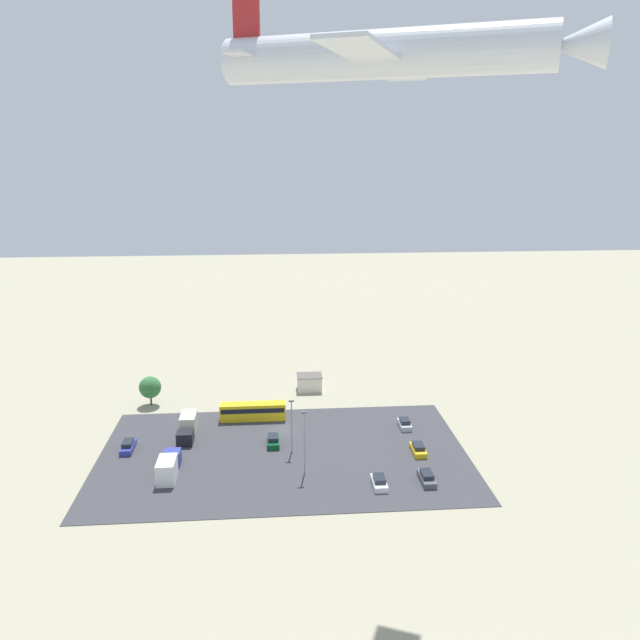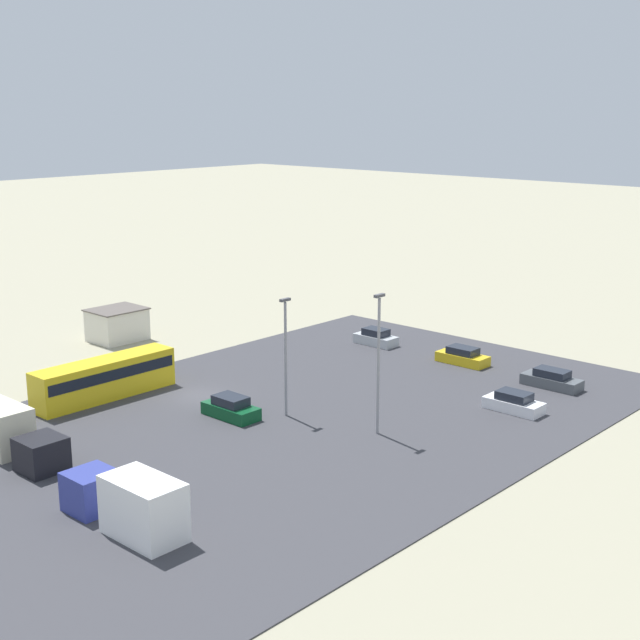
{
  "view_description": "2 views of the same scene",
  "coord_description": "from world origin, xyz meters",
  "px_view_note": "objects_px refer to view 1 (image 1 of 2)",
  "views": [
    {
      "loc": [
        1.47,
        98.97,
        45.42
      ],
      "look_at": [
        -4.62,
        23.3,
        25.52
      ],
      "focal_mm": 35.0,
      "sensor_mm": 36.0,
      "label": 1
    },
    {
      "loc": [
        42.21,
        51.4,
        21.98
      ],
      "look_at": [
        -3.02,
        10.22,
        7.2
      ],
      "focal_mm": 50.0,
      "sensor_mm": 36.0,
      "label": 2
    }
  ],
  "objects_px": {
    "shed_building": "(309,382)",
    "parked_car_1": "(418,449)",
    "parked_car_2": "(427,477)",
    "parked_car_4": "(405,424)",
    "parked_truck_1": "(188,427)",
    "bus": "(253,411)",
    "airplane": "(401,54)",
    "parked_car_0": "(128,446)",
    "parked_truck_0": "(168,466)",
    "parked_car_5": "(273,441)",
    "parked_car_3": "(379,482)"
  },
  "relations": [
    {
      "from": "parked_car_2",
      "to": "parked_car_3",
      "type": "distance_m",
      "value": 7.1
    },
    {
      "from": "parked_car_0",
      "to": "parked_truck_0",
      "type": "bearing_deg",
      "value": 131.05
    },
    {
      "from": "parked_car_4",
      "to": "airplane",
      "type": "xyz_separation_m",
      "value": [
        10.26,
        37.35,
        53.88
      ]
    },
    {
      "from": "parked_car_1",
      "to": "parked_car_4",
      "type": "relative_size",
      "value": 1.11
    },
    {
      "from": "airplane",
      "to": "parked_car_4",
      "type": "bearing_deg",
      "value": -172.33
    },
    {
      "from": "shed_building",
      "to": "airplane",
      "type": "relative_size",
      "value": 0.15
    },
    {
      "from": "parked_car_2",
      "to": "parked_car_4",
      "type": "xyz_separation_m",
      "value": [
        -0.74,
        -18.57,
        0.02
      ]
    },
    {
      "from": "parked_car_2",
      "to": "parked_car_5",
      "type": "xyz_separation_m",
      "value": [
        21.97,
        -13.69,
        0.04
      ]
    },
    {
      "from": "parked_car_3",
      "to": "parked_car_4",
      "type": "xyz_separation_m",
      "value": [
        -7.8,
        -19.28,
        0.03
      ]
    },
    {
      "from": "parked_car_3",
      "to": "parked_car_4",
      "type": "bearing_deg",
      "value": 67.97
    },
    {
      "from": "bus",
      "to": "airplane",
      "type": "relative_size",
      "value": 0.34
    },
    {
      "from": "parked_truck_1",
      "to": "airplane",
      "type": "relative_size",
      "value": 0.26
    },
    {
      "from": "parked_truck_1",
      "to": "parked_car_0",
      "type": "bearing_deg",
      "value": 30.19
    },
    {
      "from": "parked_car_4",
      "to": "parked_truck_1",
      "type": "distance_m",
      "value": 37.04
    },
    {
      "from": "parked_car_4",
      "to": "parked_truck_1",
      "type": "height_order",
      "value": "parked_truck_1"
    },
    {
      "from": "parked_car_5",
      "to": "parked_car_0",
      "type": "bearing_deg",
      "value": -179.74
    },
    {
      "from": "bus",
      "to": "parked_truck_1",
      "type": "relative_size",
      "value": 1.33
    },
    {
      "from": "shed_building",
      "to": "parked_car_4",
      "type": "bearing_deg",
      "value": 128.0
    },
    {
      "from": "parked_car_3",
      "to": "shed_building",
      "type": "bearing_deg",
      "value": 100.86
    },
    {
      "from": "shed_building",
      "to": "parked_car_4",
      "type": "xyz_separation_m",
      "value": [
        -15.24,
        19.51,
        -0.84
      ]
    },
    {
      "from": "parked_car_0",
      "to": "parked_car_3",
      "type": "bearing_deg",
      "value": 159.4
    },
    {
      "from": "parked_car_4",
      "to": "parked_car_2",
      "type": "bearing_deg",
      "value": -92.27
    },
    {
      "from": "bus",
      "to": "airplane",
      "type": "height_order",
      "value": "airplane"
    },
    {
      "from": "parked_car_2",
      "to": "parked_car_3",
      "type": "height_order",
      "value": "parked_car_2"
    },
    {
      "from": "shed_building",
      "to": "parked_car_4",
      "type": "height_order",
      "value": "shed_building"
    },
    {
      "from": "bus",
      "to": "parked_truck_1",
      "type": "height_order",
      "value": "parked_truck_1"
    },
    {
      "from": "shed_building",
      "to": "parked_car_1",
      "type": "bearing_deg",
      "value": 117.83
    },
    {
      "from": "shed_building",
      "to": "parked_car_3",
      "type": "xyz_separation_m",
      "value": [
        -7.44,
        38.79,
        -0.86
      ]
    },
    {
      "from": "bus",
      "to": "parked_truck_0",
      "type": "bearing_deg",
      "value": -31.38
    },
    {
      "from": "parked_car_1",
      "to": "parked_car_5",
      "type": "relative_size",
      "value": 1.04
    },
    {
      "from": "parked_car_4",
      "to": "parked_car_5",
      "type": "relative_size",
      "value": 0.94
    },
    {
      "from": "parked_truck_1",
      "to": "parked_car_4",
      "type": "bearing_deg",
      "value": 179.81
    },
    {
      "from": "parked_car_1",
      "to": "parked_truck_0",
      "type": "height_order",
      "value": "parked_truck_0"
    },
    {
      "from": "bus",
      "to": "parked_car_0",
      "type": "xyz_separation_m",
      "value": [
        19.59,
        10.54,
        -0.97
      ]
    },
    {
      "from": "shed_building",
      "to": "parked_truck_1",
      "type": "distance_m",
      "value": 29.17
    },
    {
      "from": "parked_car_0",
      "to": "parked_car_5",
      "type": "xyz_separation_m",
      "value": [
        -23.12,
        -0.11,
        0.0
      ]
    },
    {
      "from": "parked_car_3",
      "to": "parked_car_1",
      "type": "bearing_deg",
      "value": 50.73
    },
    {
      "from": "parked_truck_0",
      "to": "airplane",
      "type": "distance_m",
      "value": 64.35
    },
    {
      "from": "airplane",
      "to": "parked_car_0",
      "type": "bearing_deg",
      "value": -109.27
    },
    {
      "from": "parked_car_3",
      "to": "parked_truck_1",
      "type": "bearing_deg",
      "value": 146.43
    },
    {
      "from": "shed_building",
      "to": "parked_car_0",
      "type": "relative_size",
      "value": 1.07
    },
    {
      "from": "bus",
      "to": "parked_car_3",
      "type": "xyz_separation_m",
      "value": [
        -18.44,
        24.83,
        -1.02
      ]
    },
    {
      "from": "parked_car_0",
      "to": "airplane",
      "type": "bearing_deg",
      "value": 137.7
    },
    {
      "from": "bus",
      "to": "parked_car_4",
      "type": "height_order",
      "value": "bus"
    },
    {
      "from": "parked_car_3",
      "to": "airplane",
      "type": "distance_m",
      "value": 56.91
    },
    {
      "from": "parked_car_0",
      "to": "parked_truck_1",
      "type": "distance_m",
      "value": 10.2
    },
    {
      "from": "shed_building",
      "to": "parked_car_1",
      "type": "xyz_separation_m",
      "value": [
        -15.37,
        29.1,
        -0.86
      ]
    },
    {
      "from": "shed_building",
      "to": "parked_car_2",
      "type": "height_order",
      "value": "shed_building"
    },
    {
      "from": "parked_truck_1",
      "to": "airplane",
      "type": "bearing_deg",
      "value": 125.55
    },
    {
      "from": "bus",
      "to": "parked_car_4",
      "type": "relative_size",
      "value": 2.83
    }
  ]
}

